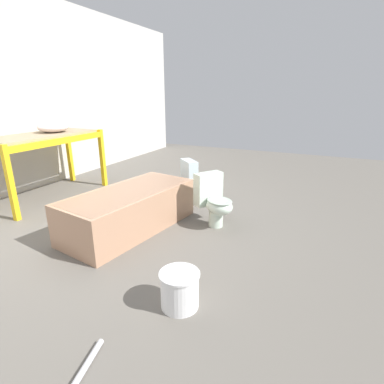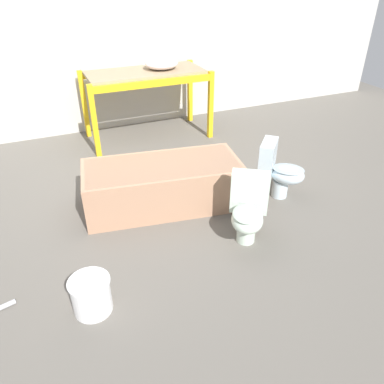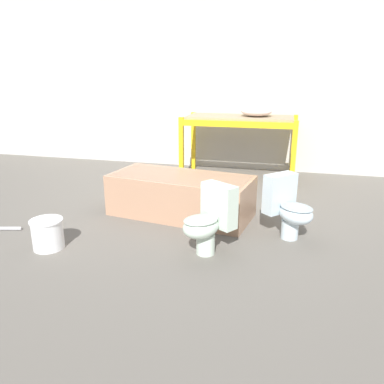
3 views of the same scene
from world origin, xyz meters
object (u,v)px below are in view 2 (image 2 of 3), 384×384
object	(u,v)px
sink_basin	(161,63)
toilet_near	(279,170)
toilet_far	(248,209)
bathtub_main	(163,182)
bucket_white	(91,295)

from	to	relation	value
sink_basin	toilet_near	xyz separation A→B (m)	(0.57, -2.29, -0.76)
sink_basin	toilet_far	distance (m)	2.95
bathtub_main	toilet_far	bearing A→B (deg)	-50.26
bathtub_main	bucket_white	xyz separation A→B (m)	(-1.03, -1.22, -0.13)
toilet_far	bucket_white	distance (m)	1.61
sink_basin	bathtub_main	xyz separation A→B (m)	(-0.70, -1.94, -0.81)
sink_basin	toilet_near	size ratio (longest dim) A/B	0.73
sink_basin	bucket_white	size ratio (longest dim) A/B	1.51
sink_basin	toilet_far	world-z (taller)	sink_basin
sink_basin	toilet_far	size ratio (longest dim) A/B	0.73
bucket_white	toilet_near	bearing A→B (deg)	20.79
toilet_near	sink_basin	bearing A→B (deg)	56.83
toilet_near	toilet_far	size ratio (longest dim) A/B	1.00
bathtub_main	toilet_near	xyz separation A→B (m)	(1.27, -0.34, 0.05)
bucket_white	bathtub_main	bearing A→B (deg)	49.87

